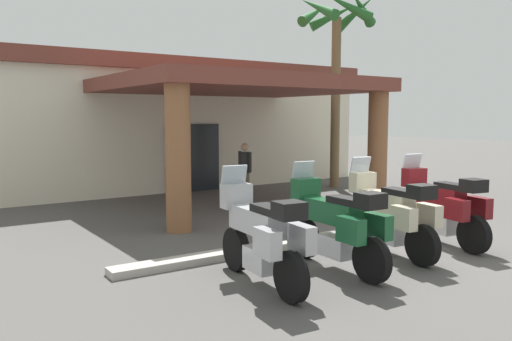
{
  "coord_description": "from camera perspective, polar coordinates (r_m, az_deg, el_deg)",
  "views": [
    {
      "loc": [
        -7.17,
        -6.28,
        2.33
      ],
      "look_at": [
        -1.23,
        2.72,
        1.2
      ],
      "focal_mm": 36.15,
      "sensor_mm": 36.0,
      "label": 1
    }
  ],
  "objects": [
    {
      "name": "ground_plane",
      "position": [
        9.81,
        15.08,
        -7.97
      ],
      "size": [
        80.0,
        80.0,
        0.0
      ],
      "primitive_type": "plane",
      "color": "#514F4C"
    },
    {
      "name": "motorcycle_maroon",
      "position": [
        10.01,
        19.94,
        -3.76
      ],
      "size": [
        0.85,
        2.2,
        1.61
      ],
      "rotation": [
        0.0,
        0.0,
        1.4
      ],
      "color": "black",
      "rests_on": "ground_plane"
    },
    {
      "name": "motorcycle_cream",
      "position": [
        8.98,
        14.71,
        -4.69
      ],
      "size": [
        0.79,
        2.21,
        1.61
      ],
      "rotation": [
        0.0,
        0.0,
        1.44
      ],
      "color": "black",
      "rests_on": "ground_plane"
    },
    {
      "name": "motorcycle_silver",
      "position": [
        7.12,
        0.66,
        -7.26
      ],
      "size": [
        0.73,
        2.21,
        1.61
      ],
      "rotation": [
        0.0,
        0.0,
        1.49
      ],
      "color": "black",
      "rests_on": "ground_plane"
    },
    {
      "name": "palm_tree_near_portico",
      "position": [
        17.44,
        8.99,
        14.41
      ],
      "size": [
        2.43,
        2.6,
        6.29
      ],
      "color": "brown",
      "rests_on": "ground_plane"
    },
    {
      "name": "motorcycle_green",
      "position": [
        7.93,
        8.93,
        -5.97
      ],
      "size": [
        0.71,
        2.21,
        1.61
      ],
      "rotation": [
        0.0,
        0.0,
        1.54
      ],
      "color": "black",
      "rests_on": "ground_plane"
    },
    {
      "name": "pedestrian",
      "position": [
        14.07,
        -1.24,
        0.27
      ],
      "size": [
        0.32,
        0.53,
        1.62
      ],
      "rotation": [
        0.0,
        0.0,
        0.12
      ],
      "color": "brown",
      "rests_on": "ground_plane"
    },
    {
      "name": "curb_strip",
      "position": [
        9.62,
        5.78,
        -7.7
      ],
      "size": [
        7.42,
        0.36,
        0.12
      ],
      "primitive_type": "cube",
      "color": "#ADA89E",
      "rests_on": "ground_plane"
    },
    {
      "name": "motel_building",
      "position": [
        18.31,
        -10.54,
        5.28
      ],
      "size": [
        14.03,
        11.02,
        4.15
      ],
      "rotation": [
        0.0,
        0.0,
        0.02
      ],
      "color": "silver",
      "rests_on": "ground_plane"
    }
  ]
}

